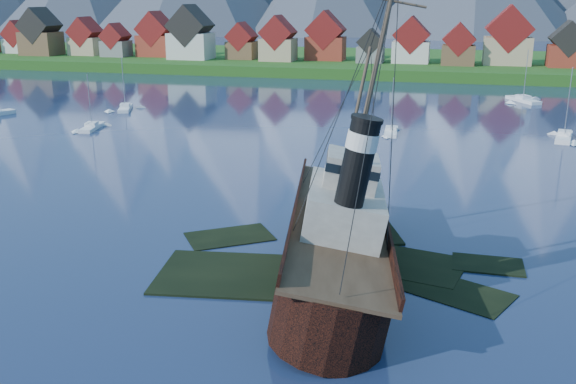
% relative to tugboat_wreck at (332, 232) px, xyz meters
% --- Properties ---
extents(ground, '(1400.00, 1400.00, 0.00)m').
position_rel_tugboat_wreck_xyz_m(ground, '(-1.95, -1.01, -3.33)').
color(ground, '#192748').
rests_on(ground, ground).
extents(shoal, '(31.71, 21.24, 1.14)m').
position_rel_tugboat_wreck_xyz_m(shoal, '(-0.18, 1.14, -3.67)').
color(shoal, black).
rests_on(shoal, ground).
extents(shore_bank, '(600.00, 80.00, 3.20)m').
position_rel_tugboat_wreck_xyz_m(shore_bank, '(-1.95, 168.99, -3.33)').
color(shore_bank, '#1C4714').
rests_on(shore_bank, ground).
extents(seawall, '(600.00, 2.50, 2.00)m').
position_rel_tugboat_wreck_xyz_m(seawall, '(-1.95, 130.99, -3.33)').
color(seawall, '#3F3D38').
rests_on(seawall, ground).
extents(town, '(250.96, 16.69, 17.30)m').
position_rel_tugboat_wreck_xyz_m(town, '(-35.08, 151.18, 5.66)').
color(town, maroon).
rests_on(town, ground).
extents(tugboat_wreck, '(7.79, 33.57, 26.60)m').
position_rel_tugboat_wreck_xyz_m(tugboat_wreck, '(0.00, 0.00, 0.00)').
color(tugboat_wreck, black).
rests_on(tugboat_wreck, ground).
extents(sailboat_a, '(3.74, 8.51, 10.09)m').
position_rel_tugboat_wreck_xyz_m(sailboat_a, '(-52.08, 49.35, -3.10)').
color(sailboat_a, white).
rests_on(sailboat_a, ground).
extents(sailboat_c, '(5.15, 8.77, 11.07)m').
position_rel_tugboat_wreck_xyz_m(sailboat_c, '(-55.97, 68.89, -3.08)').
color(sailboat_c, white).
rests_on(sailboat_c, ground).
extents(sailboat_d, '(3.95, 9.21, 12.21)m').
position_rel_tugboat_wreck_xyz_m(sailboat_d, '(27.25, 60.60, -3.05)').
color(sailboat_d, white).
rests_on(sailboat_d, ground).
extents(sailboat_e, '(7.11, 10.20, 11.85)m').
position_rel_tugboat_wreck_xyz_m(sailboat_e, '(24.52, 100.81, -3.07)').
color(sailboat_e, white).
rests_on(sailboat_e, ground).
extents(sailboat_f, '(2.54, 8.40, 9.88)m').
position_rel_tugboat_wreck_xyz_m(sailboat_f, '(-0.59, 58.57, -3.11)').
color(sailboat_f, white).
rests_on(sailboat_f, ground).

